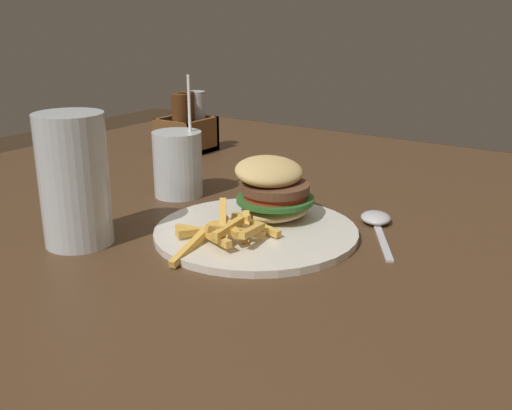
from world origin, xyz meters
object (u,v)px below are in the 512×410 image
(beer_glass, at_px, (74,184))
(juice_glass, at_px, (178,167))
(spoon, at_px, (376,220))
(condiment_caddy, at_px, (188,128))
(meal_plate_near, at_px, (263,211))

(beer_glass, height_order, juice_glass, juice_glass)
(beer_glass, height_order, spoon, beer_glass)
(condiment_caddy, bearing_deg, meal_plate_near, -127.18)
(meal_plate_near, xyz_separation_m, condiment_caddy, (0.31, 0.41, 0.03))
(beer_glass, bearing_deg, juice_glass, 8.20)
(meal_plate_near, distance_m, juice_glass, 0.22)
(meal_plate_near, height_order, spoon, meal_plate_near)
(beer_glass, xyz_separation_m, spoon, (0.29, -0.30, -0.08))
(juice_glass, bearing_deg, spoon, -80.49)
(juice_glass, height_order, condiment_caddy, juice_glass)
(juice_glass, bearing_deg, meal_plate_near, -105.03)
(beer_glass, xyz_separation_m, condiment_caddy, (0.49, 0.23, -0.03))
(beer_glass, bearing_deg, meal_plate_near, -44.03)
(beer_glass, height_order, condiment_caddy, beer_glass)
(beer_glass, bearing_deg, spoon, -45.53)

